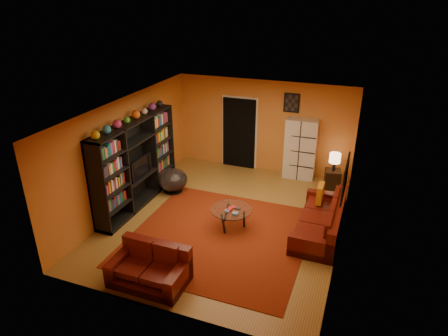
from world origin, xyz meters
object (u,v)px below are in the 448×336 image
at_px(sofa, 323,221).
at_px(side_table, 332,179).
at_px(entertainment_unit, 136,163).
at_px(table_lamp, 335,159).
at_px(tv, 138,167).
at_px(coffee_table, 231,211).
at_px(loveseat, 151,267).
at_px(bowl_chair, 173,180).
at_px(storage_cabinet, 300,149).

bearing_deg(sofa, side_table, 92.39).
height_order(entertainment_unit, table_lamp, entertainment_unit).
height_order(tv, coffee_table, tv).
bearing_deg(entertainment_unit, loveseat, -54.25).
xyz_separation_m(side_table, table_lamp, (-0.00, 0.00, 0.59)).
height_order(loveseat, coffee_table, loveseat).
bearing_deg(bowl_chair, storage_cabinet, 34.63).
relative_size(storage_cabinet, table_lamp, 3.53).
bearing_deg(table_lamp, side_table, 0.00).
distance_m(sofa, bowl_chair, 3.95).
relative_size(entertainment_unit, loveseat, 2.21).
distance_m(loveseat, side_table, 5.55).
bearing_deg(coffee_table, loveseat, -109.28).
height_order(coffee_table, side_table, side_table).
bearing_deg(side_table, sofa, -88.16).
relative_size(bowl_chair, side_table, 1.53).
bearing_deg(side_table, tv, -149.89).
xyz_separation_m(entertainment_unit, sofa, (4.41, 0.23, -0.77)).
bearing_deg(sofa, entertainment_unit, -176.52).
xyz_separation_m(tv, side_table, (4.29, 2.49, -0.72)).
xyz_separation_m(coffee_table, table_lamp, (1.84, 2.75, 0.42)).
xyz_separation_m(loveseat, bowl_chair, (-1.24, 3.24, 0.04)).
relative_size(sofa, loveseat, 1.63).
height_order(entertainment_unit, tv, entertainment_unit).
xyz_separation_m(sofa, storage_cabinet, (-1.03, 2.57, 0.56)).
bearing_deg(bowl_chair, loveseat, -69.05).
xyz_separation_m(bowl_chair, side_table, (3.83, 1.67, -0.08)).
relative_size(tv, sofa, 0.39).
xyz_separation_m(sofa, loveseat, (-2.67, -2.65, 0.00)).
xyz_separation_m(tv, sofa, (4.36, 0.23, -0.68)).
xyz_separation_m(storage_cabinet, bowl_chair, (-2.88, -1.99, -0.51)).
relative_size(storage_cabinet, bowl_chair, 2.20).
distance_m(storage_cabinet, bowl_chair, 3.53).
height_order(entertainment_unit, storage_cabinet, entertainment_unit).
relative_size(loveseat, bowl_chair, 1.77).
relative_size(tv, storage_cabinet, 0.51).
xyz_separation_m(tv, coffee_table, (2.45, -0.26, -0.55)).
distance_m(coffee_table, table_lamp, 3.34).
bearing_deg(storage_cabinet, bowl_chair, -147.84).
distance_m(sofa, loveseat, 3.76).
distance_m(tv, loveseat, 3.03).
bearing_deg(storage_cabinet, coffee_table, -108.55).
bearing_deg(bowl_chair, tv, -119.00).
height_order(sofa, table_lamp, table_lamp).
bearing_deg(coffee_table, bowl_chair, 151.43).
xyz_separation_m(coffee_table, bowl_chair, (-1.99, 1.08, -0.08)).
xyz_separation_m(tv, storage_cabinet, (3.33, 2.81, -0.12)).
height_order(loveseat, table_lamp, table_lamp).
bearing_deg(sofa, loveseat, -134.67).
bearing_deg(loveseat, tv, 35.33).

